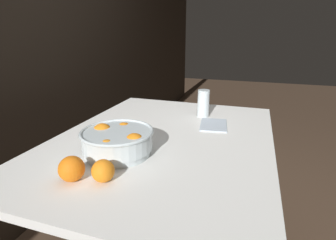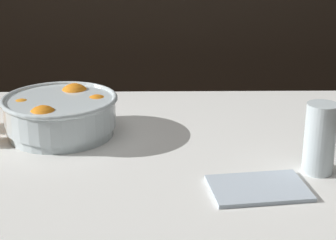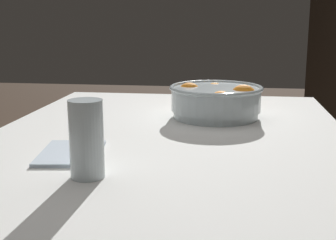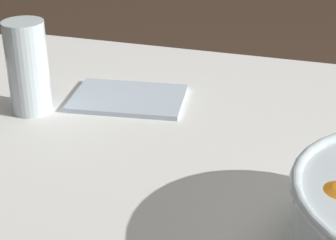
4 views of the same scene
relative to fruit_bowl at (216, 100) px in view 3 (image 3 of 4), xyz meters
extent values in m
cube|color=white|center=(0.21, -0.11, -0.07)|extent=(1.23, 0.92, 0.03)
cylinder|color=#936B47|center=(-0.35, -0.52, -0.46)|extent=(0.05, 0.05, 0.74)
cylinder|color=#936B47|center=(-0.35, 0.29, -0.46)|extent=(0.05, 0.05, 0.74)
cylinder|color=silver|center=(0.00, 0.00, -0.04)|extent=(0.25, 0.25, 0.02)
cylinder|color=silver|center=(0.00, 0.00, 0.00)|extent=(0.26, 0.26, 0.07)
torus|color=silver|center=(0.00, 0.00, 0.04)|extent=(0.28, 0.28, 0.01)
sphere|color=orange|center=(0.09, 0.02, 0.01)|extent=(0.07, 0.07, 0.07)
sphere|color=orange|center=(0.02, 0.08, 0.01)|extent=(0.08, 0.08, 0.08)
sphere|color=orange|center=(-0.09, -0.01, 0.00)|extent=(0.07, 0.07, 0.07)
sphere|color=orange|center=(-0.02, -0.08, 0.01)|extent=(0.08, 0.08, 0.08)
cylinder|color=#F4A314|center=(0.56, -0.22, 0.01)|extent=(0.06, 0.06, 0.12)
cylinder|color=silver|center=(0.56, -0.22, 0.02)|extent=(0.06, 0.06, 0.15)
sphere|color=orange|center=(-0.19, -0.05, -0.02)|extent=(0.07, 0.07, 0.07)
sphere|color=orange|center=(-0.22, 0.04, -0.01)|extent=(0.08, 0.08, 0.08)
cube|color=silver|center=(0.43, -0.30, -0.05)|extent=(0.20, 0.15, 0.01)
camera|label=1|loc=(-0.81, -0.47, 0.39)|focal=28.00mm
camera|label=2|loc=(0.24, -1.27, 0.45)|focal=60.00mm
camera|label=3|loc=(1.37, 0.04, 0.24)|focal=50.00mm
camera|label=4|loc=(0.12, 0.50, 0.34)|focal=60.00mm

